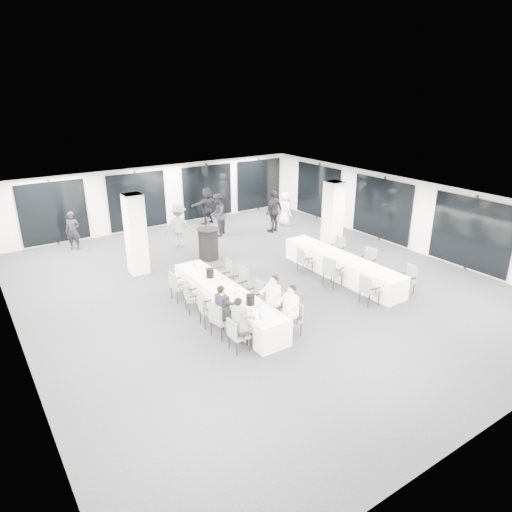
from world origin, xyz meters
The scene contains 42 objects.
room centered at (0.89, 1.11, 1.39)m, with size 14.04×16.04×2.84m.
column_left centered at (-2.80, 3.20, 1.40)m, with size 0.60×0.60×2.80m, color white.
column_right centered at (4.20, 1.00, 1.40)m, with size 0.60×0.60×2.80m, color white.
banquet_table_main centered at (-1.78, -1.10, 0.38)m, with size 0.90×5.00×0.75m, color silver.
banquet_table_side centered at (2.80, -1.01, 0.38)m, with size 0.90×5.00×0.75m, color silver.
cocktail_table centered at (-0.12, 3.03, 0.59)m, with size 0.85×0.85×1.17m.
chair_main_left_near centered at (-2.60, -3.01, 0.50)m, with size 0.45×0.50×0.88m.
chair_main_left_second centered at (-2.61, -2.19, 0.56)m, with size 0.59×0.62×0.98m.
chair_main_left_mid centered at (-2.61, -1.44, 0.52)m, with size 0.52×0.56×0.91m.
chair_main_left_fourth centered at (-2.61, -0.51, 0.53)m, with size 0.55×0.58×0.92m.
chair_main_left_far centered at (-2.61, 0.41, 0.53)m, with size 0.49×0.54×0.93m.
chair_main_right_near centered at (-0.95, -3.15, 0.51)m, with size 0.46×0.51×0.89m.
chair_main_right_second centered at (-0.95, -2.38, 0.51)m, with size 0.48×0.53×0.89m.
chair_main_right_mid centered at (-0.95, -1.39, 0.50)m, with size 0.49×0.53×0.87m.
chair_main_right_fourth centered at (-0.94, -0.52, 0.57)m, with size 0.51×0.57×0.99m.
chair_main_right_far centered at (-0.94, 0.42, 0.55)m, with size 0.57×0.60×0.96m.
chair_side_left_near centered at (1.96, -3.01, 0.53)m, with size 0.53×0.57×0.94m.
chair_side_left_mid centered at (1.96, -1.44, 0.58)m, with size 0.58×0.63×1.02m.
chair_side_left_far centered at (1.97, -0.01, 0.51)m, with size 0.52×0.55×0.89m.
chair_side_right_near centered at (3.62, -3.14, 0.52)m, with size 0.55×0.58×0.91m.
chair_side_right_mid centered at (3.63, -1.45, 0.56)m, with size 0.54×0.59×0.97m.
chair_side_right_far centered at (3.63, 0.05, 0.55)m, with size 0.51×0.56×0.97m.
seated_guest_a centered at (-2.45, -3.01, 0.81)m, with size 0.50×0.38×1.44m.
seated_guest_b centered at (-2.45, -2.17, 0.81)m, with size 0.50×0.38×1.44m.
seated_guest_c centered at (-1.11, -3.15, 0.81)m, with size 0.50×0.38×1.44m.
seated_guest_d centered at (-1.11, -2.39, 0.81)m, with size 0.50×0.38×1.44m.
standing_guest_b centered at (1.55, 5.31, 1.05)m, with size 1.01×0.62×2.10m, color black.
standing_guest_c centered at (-0.44, 4.93, 1.00)m, with size 1.30×0.66×2.01m, color slate.
standing_guest_d centered at (3.90, 4.42, 1.07)m, with size 1.26×0.70×2.13m, color black.
standing_guest_e centered at (5.00, 5.03, 0.86)m, with size 0.83×0.51×1.73m, color white.
standing_guest_f centered at (2.05, 7.20, 0.99)m, with size 1.81×0.70×1.98m, color black.
standing_guest_g centered at (-4.07, 6.93, 0.87)m, with size 0.64×0.51×1.75m, color black.
standing_guest_h centered at (5.17, 2.00, 1.01)m, with size 0.98×0.59×2.02m, color white.
ice_bucket_near centered at (-1.74, -2.31, 0.89)m, with size 0.24×0.24×0.27m, color black.
ice_bucket_far centered at (-1.76, -0.12, 0.89)m, with size 0.24×0.24×0.27m, color black.
water_bottle_a centered at (-2.01, -3.18, 0.87)m, with size 0.08×0.08×0.24m, color silver.
water_bottle_b centered at (-1.63, -0.62, 0.87)m, with size 0.07×0.07×0.23m, color silver.
water_bottle_c centered at (-1.77, 0.88, 0.85)m, with size 0.07×0.07×0.21m, color silver.
plate_a centered at (-1.97, -2.64, 0.76)m, with size 0.22×0.22×0.03m.
plate_b centered at (-1.67, -2.61, 0.76)m, with size 0.20×0.20×0.03m.
plate_c centered at (-1.74, -1.53, 0.76)m, with size 0.18×0.18×0.03m.
wine_glass centered at (-1.62, -3.36, 0.91)m, with size 0.08×0.08×0.21m.
Camera 1 is at (-7.63, -11.36, 6.20)m, focal length 32.00 mm.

